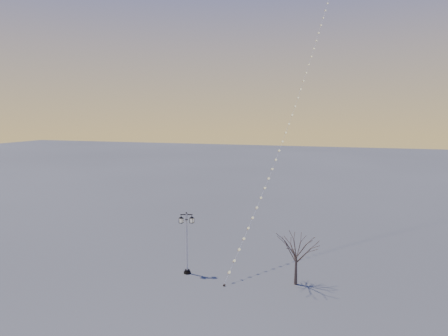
% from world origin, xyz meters
% --- Properties ---
extents(ground, '(300.00, 300.00, 0.00)m').
position_xyz_m(ground, '(0.00, 0.00, 0.00)').
color(ground, '#494949').
rests_on(ground, ground).
extents(street_lamp, '(1.39, 0.80, 5.68)m').
position_xyz_m(street_lamp, '(-1.67, 1.69, 3.14)').
color(street_lamp, black).
rests_on(street_lamp, ground).
extents(bare_tree, '(2.68, 2.68, 4.45)m').
position_xyz_m(bare_tree, '(8.02, 2.24, 3.09)').
color(bare_tree, '#403129').
rests_on(bare_tree, ground).
extents(kite_train, '(8.09, 33.96, 37.32)m').
position_xyz_m(kite_train, '(6.08, 16.77, 18.53)').
color(kite_train, black).
rests_on(kite_train, ground).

